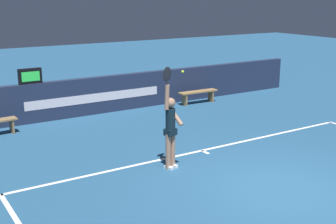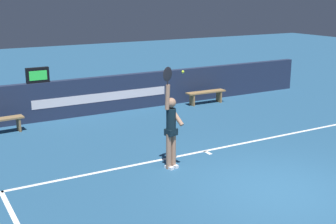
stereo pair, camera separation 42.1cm
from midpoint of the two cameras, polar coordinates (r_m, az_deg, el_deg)
ground_plane at (r=10.24m, az=14.99°, el=-9.46°), size 60.00×60.00×0.00m
court_lines at (r=10.26m, az=14.84°, el=-9.38°), size 10.60×5.79×0.00m
back_wall at (r=16.40m, az=-4.75°, el=2.49°), size 16.05×0.26×1.30m
speed_display at (r=15.22m, az=-15.40°, el=4.51°), size 0.74×0.17×0.50m
tennis_player at (r=10.72m, az=1.51°, el=-1.89°), size 0.50×0.47×2.51m
tennis_ball at (r=10.20m, az=3.08°, el=5.10°), size 0.06×0.06×0.06m
courtside_bench_near at (r=14.43m, az=-19.39°, el=-1.23°), size 1.25×0.45×0.48m
courtside_bench_far at (r=17.40m, az=5.50°, el=2.25°), size 1.62×0.41×0.49m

